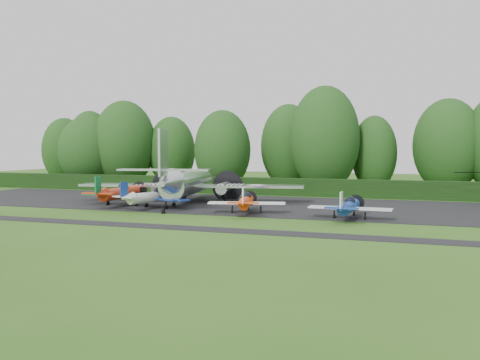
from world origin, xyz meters
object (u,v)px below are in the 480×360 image
(transport_plane, at_px, (187,183))
(light_plane_red, at_px, (120,193))
(light_plane_white, at_px, (154,197))
(light_plane_orange, at_px, (246,202))
(light_plane_blue, at_px, (349,207))

(transport_plane, height_order, light_plane_red, transport_plane)
(transport_plane, relative_size, light_plane_red, 2.73)
(light_plane_red, distance_m, light_plane_white, 4.15)
(light_plane_red, relative_size, light_plane_orange, 1.24)
(transport_plane, xyz_separation_m, light_plane_blue, (16.99, -7.09, -1.04))
(light_plane_blue, bearing_deg, light_plane_white, 172.89)
(light_plane_orange, bearing_deg, light_plane_blue, 8.30)
(light_plane_red, xyz_separation_m, light_plane_blue, (21.70, -2.44, -0.27))
(light_plane_red, xyz_separation_m, light_plane_orange, (13.10, -1.54, -0.25))
(light_plane_red, height_order, light_plane_orange, light_plane_red)
(light_plane_white, bearing_deg, transport_plane, 64.87)
(light_plane_orange, relative_size, light_plane_blue, 1.02)
(light_plane_red, height_order, light_plane_blue, light_plane_red)
(light_plane_white, relative_size, light_plane_orange, 1.07)
(transport_plane, distance_m, light_plane_blue, 18.44)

